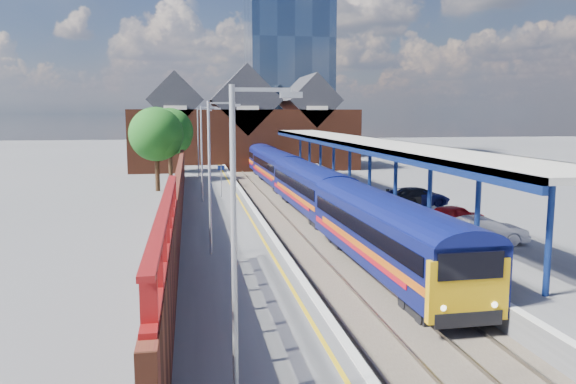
# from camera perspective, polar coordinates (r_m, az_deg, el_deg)

# --- Properties ---
(ground) EXTENTS (240.00, 240.00, 0.00)m
(ground) POSITION_cam_1_polar(r_m,az_deg,el_deg) (50.48, -1.46, -0.52)
(ground) COLOR #5B5B5E
(ground) RESTS_ON ground
(ballast_bed) EXTENTS (6.00, 76.00, 0.06)m
(ballast_bed) POSITION_cam_1_polar(r_m,az_deg,el_deg) (40.74, 0.62, -2.52)
(ballast_bed) COLOR #473D33
(ballast_bed) RESTS_ON ground
(rails) EXTENTS (4.51, 76.00, 0.14)m
(rails) POSITION_cam_1_polar(r_m,az_deg,el_deg) (40.72, 0.62, -2.39)
(rails) COLOR slate
(rails) RESTS_ON ground
(left_platform) EXTENTS (5.00, 76.00, 1.00)m
(left_platform) POSITION_cam_1_polar(r_m,az_deg,el_deg) (40.03, -7.14, -2.08)
(left_platform) COLOR #565659
(left_platform) RESTS_ON ground
(right_platform) EXTENTS (6.00, 76.00, 1.00)m
(right_platform) POSITION_cam_1_polar(r_m,az_deg,el_deg) (42.16, 8.67, -1.60)
(right_platform) COLOR #565659
(right_platform) RESTS_ON ground
(coping_left) EXTENTS (0.30, 76.00, 0.05)m
(coping_left) POSITION_cam_1_polar(r_m,az_deg,el_deg) (40.12, -3.80, -1.25)
(coping_left) COLOR silver
(coping_left) RESTS_ON left_platform
(coping_right) EXTENTS (0.30, 76.00, 0.05)m
(coping_right) POSITION_cam_1_polar(r_m,az_deg,el_deg) (41.26, 4.93, -1.01)
(coping_right) COLOR silver
(coping_right) RESTS_ON right_platform
(yellow_line) EXTENTS (0.14, 76.00, 0.01)m
(yellow_line) POSITION_cam_1_polar(r_m,az_deg,el_deg) (40.07, -4.65, -1.30)
(yellow_line) COLOR yellow
(yellow_line) RESTS_ON left_platform
(train) EXTENTS (3.05, 65.94, 3.45)m
(train) POSITION_cam_1_polar(r_m,az_deg,el_deg) (50.21, 0.26, 1.88)
(train) COLOR #0B1253
(train) RESTS_ON ground
(canopy) EXTENTS (4.50, 52.00, 4.48)m
(canopy) POSITION_cam_1_polar(r_m,az_deg,el_deg) (43.34, 7.33, 5.00)
(canopy) COLOR navy
(canopy) RESTS_ON right_platform
(lamp_post_a) EXTENTS (1.48, 0.18, 7.00)m
(lamp_post_a) POSITION_cam_1_polar(r_m,az_deg,el_deg) (11.68, -4.85, -4.07)
(lamp_post_a) COLOR #A5A8AA
(lamp_post_a) RESTS_ON left_platform
(lamp_post_b) EXTENTS (1.48, 0.18, 7.00)m
(lamp_post_b) POSITION_cam_1_polar(r_m,az_deg,el_deg) (25.52, -7.67, 2.41)
(lamp_post_b) COLOR #A5A8AA
(lamp_post_b) RESTS_ON left_platform
(lamp_post_c) EXTENTS (1.48, 0.18, 7.00)m
(lamp_post_c) POSITION_cam_1_polar(r_m,az_deg,el_deg) (41.47, -8.58, 4.49)
(lamp_post_c) COLOR #A5A8AA
(lamp_post_c) RESTS_ON left_platform
(lamp_post_d) EXTENTS (1.48, 0.18, 7.00)m
(lamp_post_d) POSITION_cam_1_polar(r_m,az_deg,el_deg) (57.44, -8.99, 5.41)
(lamp_post_d) COLOR #A5A8AA
(lamp_post_d) RESTS_ON left_platform
(platform_sign) EXTENTS (0.55, 0.08, 2.50)m
(platform_sign) POSITION_cam_1_polar(r_m,az_deg,el_deg) (43.70, -6.80, 1.67)
(platform_sign) COLOR #A5A8AA
(platform_sign) RESTS_ON left_platform
(brick_wall) EXTENTS (0.35, 50.00, 3.86)m
(brick_wall) POSITION_cam_1_polar(r_m,az_deg,el_deg) (33.30, -11.11, -0.79)
(brick_wall) COLOR #5B2817
(brick_wall) RESTS_ON left_platform
(station_building) EXTENTS (30.00, 12.12, 13.78)m
(station_building) POSITION_cam_1_polar(r_m,az_deg,el_deg) (77.76, -4.54, 6.46)
(station_building) COLOR #5B2817
(station_building) RESTS_ON ground
(glass_tower) EXTENTS (14.20, 14.20, 40.30)m
(glass_tower) POSITION_cam_1_polar(r_m,az_deg,el_deg) (101.70, -0.04, 15.15)
(glass_tower) COLOR #435873
(glass_tower) RESTS_ON ground
(tree_near) EXTENTS (5.20, 5.20, 8.10)m
(tree_near) POSITION_cam_1_polar(r_m,az_deg,el_deg) (55.41, -13.10, 5.59)
(tree_near) COLOR #382314
(tree_near) RESTS_ON ground
(tree_far) EXTENTS (5.20, 5.20, 8.10)m
(tree_far) POSITION_cam_1_polar(r_m,az_deg,el_deg) (63.36, -11.81, 5.90)
(tree_far) COLOR #382314
(tree_far) RESTS_ON ground
(parked_car_red) EXTENTS (4.28, 2.95, 1.35)m
(parked_car_red) POSITION_cam_1_polar(r_m,az_deg,el_deg) (33.12, 16.52, -2.38)
(parked_car_red) COLOR #A30D13
(parked_car_red) RESTS_ON right_platform
(parked_car_silver) EXTENTS (4.22, 1.68, 1.37)m
(parked_car_silver) POSITION_cam_1_polar(r_m,az_deg,el_deg) (29.49, 19.31, -3.73)
(parked_car_silver) COLOR silver
(parked_car_silver) RESTS_ON right_platform
(parked_car_dark) EXTENTS (4.94, 3.45, 1.33)m
(parked_car_dark) POSITION_cam_1_polar(r_m,az_deg,el_deg) (40.44, 13.01, -0.45)
(parked_car_dark) COLOR black
(parked_car_dark) RESTS_ON right_platform
(parked_car_blue) EXTENTS (4.76, 2.33, 1.30)m
(parked_car_blue) POSITION_cam_1_polar(r_m,az_deg,el_deg) (40.45, 12.88, -0.46)
(parked_car_blue) COLOR navy
(parked_car_blue) RESTS_ON right_platform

